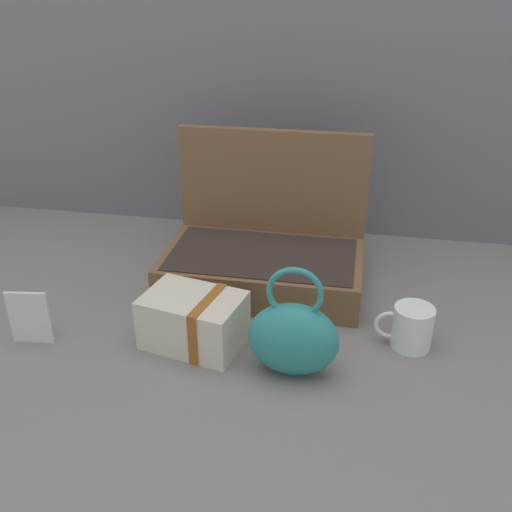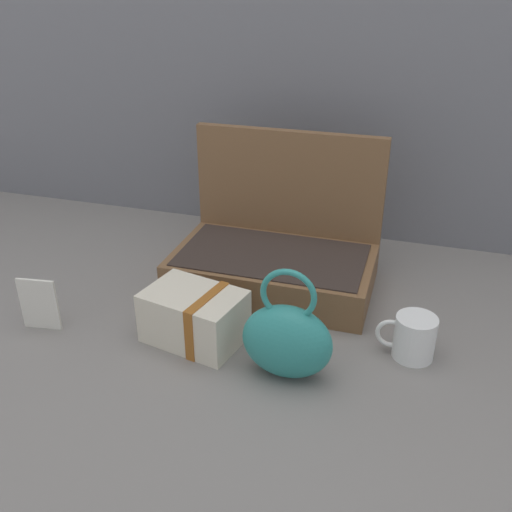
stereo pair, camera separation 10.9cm
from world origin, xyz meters
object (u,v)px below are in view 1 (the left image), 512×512
Objects in this scene: cream_toiletry_bag at (195,320)px; info_card_left at (29,318)px; open_suitcase at (265,252)px; teal_pouch_handbag at (293,337)px; coffee_mug at (411,327)px.

info_card_left is (-0.33, -0.06, 0.00)m from cream_toiletry_bag.
open_suitcase is 0.30m from cream_toiletry_bag.
open_suitcase reaches higher than teal_pouch_handbag.
coffee_mug is (0.33, -0.21, -0.03)m from open_suitcase.
coffee_mug is 0.77m from info_card_left.
teal_pouch_handbag reaches higher than info_card_left.
cream_toiletry_bag is 1.85× the size of info_card_left.
open_suitcase is 0.40m from coffee_mug.
cream_toiletry_bag is at bearing 164.66° from teal_pouch_handbag.
open_suitcase is 0.36m from teal_pouch_handbag.
info_card_left reaches higher than cream_toiletry_bag.
cream_toiletry_bag is 0.33m from info_card_left.
open_suitcase reaches higher than cream_toiletry_bag.
open_suitcase is at bearing 31.05° from info_card_left.
cream_toiletry_bag is (-0.21, 0.06, -0.02)m from teal_pouch_handbag.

